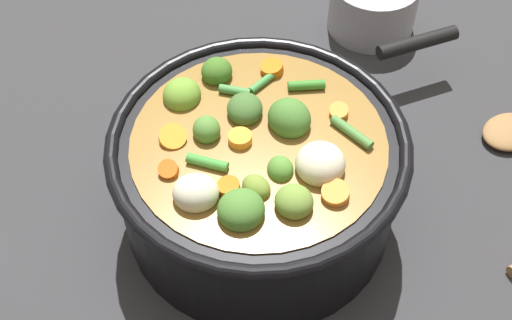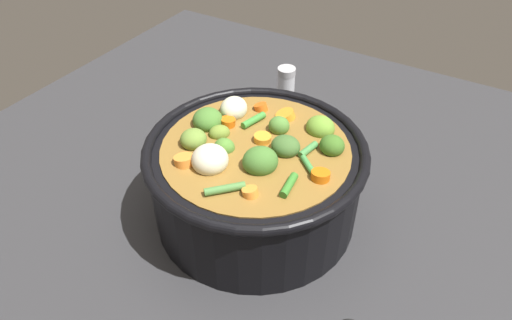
# 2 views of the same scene
# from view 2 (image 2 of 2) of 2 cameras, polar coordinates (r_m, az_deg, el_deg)

# --- Properties ---
(ground_plane) EXTENTS (1.10, 1.10, 0.00)m
(ground_plane) POSITION_cam_2_polar(r_m,az_deg,el_deg) (0.69, -0.05, -6.41)
(ground_plane) COLOR #2D2D30
(cooking_pot) EXTENTS (0.30, 0.30, 0.15)m
(cooking_pot) POSITION_cam_2_polar(r_m,az_deg,el_deg) (0.64, -0.07, -2.24)
(cooking_pot) COLOR black
(cooking_pot) RESTS_ON ground_plane
(salt_shaker) EXTENTS (0.03, 0.03, 0.07)m
(salt_shaker) POSITION_cam_2_polar(r_m,az_deg,el_deg) (0.90, 3.65, 9.00)
(salt_shaker) COLOR silver
(salt_shaker) RESTS_ON ground_plane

